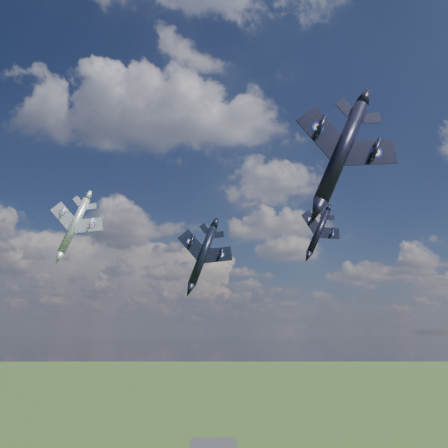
{
  "coord_description": "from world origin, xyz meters",
  "views": [
    {
      "loc": [
        0.9,
        -52.23,
        65.12
      ],
      "look_at": [
        2.24,
        16.29,
        82.17
      ],
      "focal_mm": 35.0,
      "sensor_mm": 36.0,
      "label": 1
    }
  ],
  "objects_px": {
    "jet_high_navy": "(319,231)",
    "jet_left_silver": "(74,225)",
    "jet_lead_navy": "(203,255)",
    "jet_right_navy": "(342,152)"
  },
  "relations": [
    {
      "from": "jet_high_navy",
      "to": "jet_left_silver",
      "type": "height_order",
      "value": "jet_high_navy"
    },
    {
      "from": "jet_high_navy",
      "to": "jet_left_silver",
      "type": "distance_m",
      "value": 46.59
    },
    {
      "from": "jet_lead_navy",
      "to": "jet_left_silver",
      "type": "xyz_separation_m",
      "value": [
        -23.14,
        2.11,
        5.64
      ]
    },
    {
      "from": "jet_high_navy",
      "to": "jet_lead_navy",
      "type": "bearing_deg",
      "value": -172.68
    },
    {
      "from": "jet_left_silver",
      "to": "jet_lead_navy",
      "type": "bearing_deg",
      "value": -9.55
    },
    {
      "from": "jet_right_navy",
      "to": "jet_left_silver",
      "type": "distance_m",
      "value": 52.54
    },
    {
      "from": "jet_right_navy",
      "to": "jet_left_silver",
      "type": "bearing_deg",
      "value": 135.53
    },
    {
      "from": "jet_high_navy",
      "to": "jet_left_silver",
      "type": "xyz_separation_m",
      "value": [
        -45.85,
        -8.19,
        -1.0
      ]
    },
    {
      "from": "jet_lead_navy",
      "to": "jet_left_silver",
      "type": "distance_m",
      "value": 23.91
    },
    {
      "from": "jet_right_navy",
      "to": "jet_left_silver",
      "type": "xyz_separation_m",
      "value": [
        -37.63,
        36.64,
        1.34
      ]
    }
  ]
}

